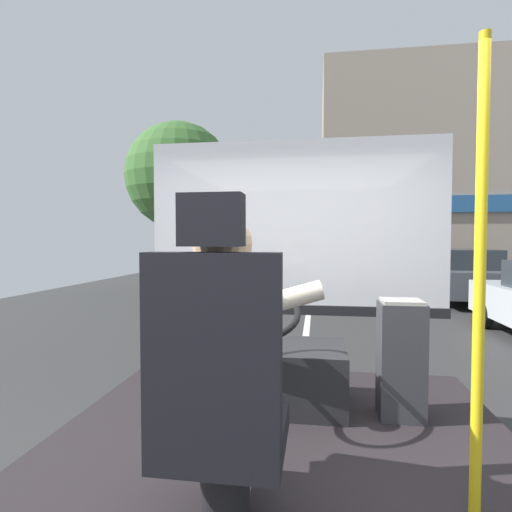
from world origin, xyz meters
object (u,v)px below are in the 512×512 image
bus_driver (225,341)px  fare_box (401,359)px  handrail_pole (480,279)px  parked_car_charcoal (457,274)px  steering_console (262,371)px  driver_seat (219,397)px

bus_driver → fare_box: 1.40m
handrail_pole → parked_car_charcoal: bearing=72.5°
fare_box → steering_console: bearing=176.2°
handrail_pole → parked_car_charcoal: 11.12m
bus_driver → fare_box: bus_driver is taller
bus_driver → handrail_pole: (0.99, 0.14, 0.25)m
handrail_pole → fare_box: bearing=97.1°
handrail_pole → fare_box: (-0.11, 0.90, -0.59)m
driver_seat → parked_car_charcoal: driver_seat is taller
driver_seat → steering_console: driver_seat is taller
steering_console → parked_car_charcoal: (4.32, 9.62, -0.10)m
steering_console → parked_car_charcoal: parked_car_charcoal is taller
steering_console → parked_car_charcoal: 10.55m
driver_seat → bus_driver: (-0.00, 0.11, 0.18)m
driver_seat → steering_console: bearing=90.0°
bus_driver → steering_console: bearing=90.0°
driver_seat → parked_car_charcoal: size_ratio=0.28×
fare_box → bus_driver: bearing=-130.1°
driver_seat → steering_console: (0.00, 1.21, -0.30)m
driver_seat → steering_console: 1.24m
steering_console → driver_seat: bearing=-90.0°
driver_seat → parked_car_charcoal: bearing=68.2°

